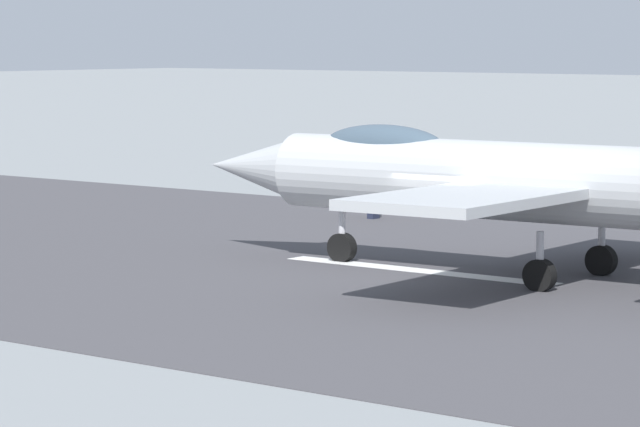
% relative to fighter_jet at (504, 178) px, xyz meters
% --- Properties ---
extents(ground_plane, '(400.00, 400.00, 0.00)m').
position_rel_fighter_jet_xyz_m(ground_plane, '(1.32, 0.45, -2.44)').
color(ground_plane, gray).
extents(runway_strip, '(240.00, 26.00, 0.02)m').
position_rel_fighter_jet_xyz_m(runway_strip, '(1.30, 0.45, -2.43)').
color(runway_strip, '#424145').
rests_on(runway_strip, ground).
extents(fighter_jet, '(17.12, 13.17, 5.63)m').
position_rel_fighter_jet_xyz_m(fighter_jet, '(0.00, 0.00, 0.00)').
color(fighter_jet, '#AEB2B5').
rests_on(fighter_jet, ground).
extents(crew_person, '(0.46, 0.62, 1.63)m').
position_rel_fighter_jet_xyz_m(crew_person, '(10.39, -8.60, -1.62)').
color(crew_person, '#1E2338').
rests_on(crew_person, ground).
extents(marker_cone_mid, '(0.44, 0.44, 0.55)m').
position_rel_fighter_jet_xyz_m(marker_cone_mid, '(5.72, -12.86, -2.16)').
color(marker_cone_mid, orange).
rests_on(marker_cone_mid, ground).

